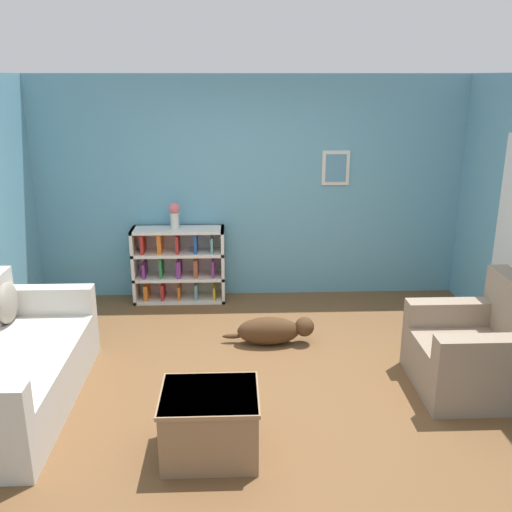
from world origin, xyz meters
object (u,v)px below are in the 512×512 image
Objects in this scene: vase at (174,214)px; dog at (273,330)px; recliner_chair at (478,351)px; coffee_table at (210,421)px; couch at (4,370)px; bookshelf at (179,264)px.

dog is at bearing -49.04° from vase.
coffee_table is (-2.24, -0.81, -0.09)m from recliner_chair.
coffee_table is at bearing -160.15° from recliner_chair.
couch is 2.13× the size of dog.
couch reaches higher than coffee_table.
vase reaches higher than recliner_chair.
dog is (1.04, -1.24, -0.29)m from bookshelf.
bookshelf is 1.65m from dog.
bookshelf is at bearing 129.91° from dog.
bookshelf is at bearing 99.17° from coffee_table.
coffee_table is at bearing -108.15° from dog.
recliner_chair reaches higher than couch.
dog is at bearing 151.54° from recliner_chair.
coffee_table is at bearing -80.37° from vase.
recliner_chair is (2.71, -2.15, -0.10)m from bookshelf.
coffee_table reaches higher than dog.
dog is at bearing -50.09° from bookshelf.
couch is 2.58m from bookshelf.
couch is 6.44× the size of vase.
bookshelf reaches higher than dog.
couch is 1.82× the size of bookshelf.
couch is at bearing -117.46° from bookshelf.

